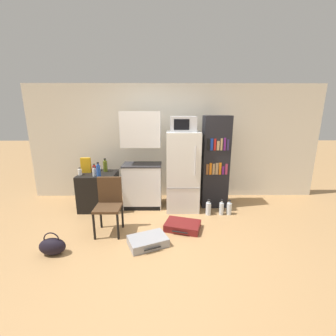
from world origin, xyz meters
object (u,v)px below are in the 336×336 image
(bottle_blue_soda, at_px, (98,171))
(suitcase_small_flat, at_px, (148,241))
(kitchen_hutch, at_px, (142,164))
(bottle_ketchup_red, at_px, (94,169))
(bottle_olive_oil, at_px, (105,166))
(cereal_box, at_px, (86,165))
(side_table, at_px, (99,191))
(water_bottle_middle, at_px, (229,208))
(water_bottle_back, at_px, (208,208))
(refrigerator, at_px, (182,171))
(bookshelf, at_px, (215,162))
(suitcase_large_flat, at_px, (183,226))
(microwave, at_px, (183,124))
(bowl, at_px, (97,169))
(handbag, at_px, (52,246))
(water_bottle_front, at_px, (221,208))
(bottle_clear_short, at_px, (94,172))
(chair, at_px, (109,201))
(bottle_milk_white, at_px, (80,172))

(bottle_blue_soda, height_order, suitcase_small_flat, bottle_blue_soda)
(kitchen_hutch, distance_m, bottle_ketchup_red, 0.95)
(bottle_olive_oil, distance_m, cereal_box, 0.37)
(side_table, height_order, water_bottle_middle, side_table)
(side_table, distance_m, cereal_box, 0.57)
(bottle_ketchup_red, bearing_deg, water_bottle_back, -9.89)
(refrigerator, height_order, bookshelf, bookshelf)
(side_table, height_order, suitcase_small_flat, side_table)
(refrigerator, distance_m, bottle_blue_soda, 1.60)
(bookshelf, bearing_deg, suitcase_large_flat, -125.19)
(side_table, distance_m, bottle_olive_oil, 0.52)
(microwave, relative_size, bowl, 3.25)
(microwave, height_order, bottle_blue_soda, microwave)
(suitcase_small_flat, bearing_deg, cereal_box, 109.69)
(suitcase_large_flat, height_order, suitcase_small_flat, suitcase_small_flat)
(handbag, relative_size, water_bottle_middle, 1.23)
(bottle_olive_oil, bearing_deg, bottle_blue_soda, -92.99)
(suitcase_small_flat, bearing_deg, side_table, 105.42)
(suitcase_small_flat, relative_size, handbag, 1.81)
(water_bottle_front, bearing_deg, bottle_ketchup_red, 171.17)
(bottle_olive_oil, relative_size, bottle_clear_short, 1.47)
(chair, bearing_deg, water_bottle_front, 16.08)
(bottle_blue_soda, distance_m, suitcase_large_flat, 1.83)
(bottle_milk_white, height_order, chair, chair)
(bottle_ketchup_red, bearing_deg, bookshelf, 2.03)
(microwave, distance_m, suitcase_small_flat, 2.18)
(microwave, bearing_deg, water_bottle_front, -24.67)
(microwave, height_order, water_bottle_front, microwave)
(bottle_clear_short, bearing_deg, kitchen_hutch, 17.43)
(chair, bearing_deg, bottle_ketchup_red, 118.06)
(cereal_box, relative_size, water_bottle_front, 0.99)
(bottle_clear_short, relative_size, suitcase_large_flat, 0.28)
(bottle_olive_oil, relative_size, bottle_ketchup_red, 1.49)
(side_table, relative_size, water_bottle_front, 2.40)
(kitchen_hutch, xyz_separation_m, chair, (-0.44, -0.99, -0.36))
(water_bottle_middle, height_order, water_bottle_back, water_bottle_back)
(bookshelf, bearing_deg, chair, -151.43)
(bottle_clear_short, bearing_deg, refrigerator, 6.44)
(kitchen_hutch, height_order, bottle_olive_oil, kitchen_hutch)
(bottle_olive_oil, height_order, water_bottle_middle, bottle_olive_oil)
(side_table, distance_m, chair, 1.02)
(microwave, xyz_separation_m, chair, (-1.24, -0.90, -1.16))
(kitchen_hutch, xyz_separation_m, bottle_milk_white, (-1.18, -0.19, -0.10))
(bottle_ketchup_red, xyz_separation_m, cereal_box, (-0.17, 0.02, 0.07))
(bowl, bearing_deg, suitcase_large_flat, -33.25)
(side_table, relative_size, bottle_ketchup_red, 4.02)
(microwave, bearing_deg, bottle_milk_white, -177.08)
(bottle_ketchup_red, bearing_deg, kitchen_hutch, 2.26)
(bookshelf, height_order, chair, bookshelf)
(kitchen_hutch, relative_size, bottle_clear_short, 10.47)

